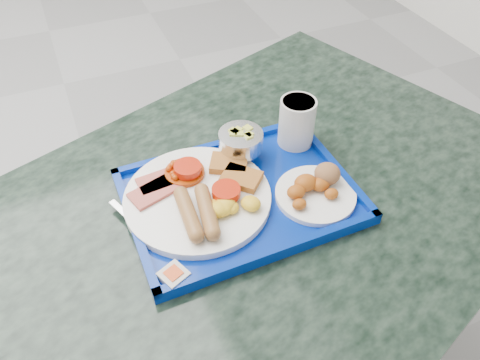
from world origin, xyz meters
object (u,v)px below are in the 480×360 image
Objects in this scene: table at (245,268)px; fruit_bowl at (241,141)px; main_plate at (202,196)px; tray at (240,197)px; juice_cup at (297,121)px; bread_plate at (316,188)px.

table is 0.28m from fruit_bowl.
table is at bearing -27.15° from main_plate.
table is 0.21m from tray.
table is at bearing -108.80° from fruit_bowl.
main_plate is 2.64× the size of juice_cup.
main_plate is at bearing 161.71° from bread_plate.
fruit_bowl reaches higher than main_plate.
juice_cup is at bearing 76.47° from bread_plate.
tray is 4.75× the size of fruit_bowl.
main_plate is (-0.07, 0.04, 0.22)m from table.
tray reaches higher than table.
tray is 0.12m from fruit_bowl.
tray is 4.11× the size of juice_cup.
bread_plate reaches higher than main_plate.
table is 15.74× the size of fruit_bowl.
tray is 0.08m from main_plate.
main_plate is 0.22m from bread_plate.
tray is at bearing -113.87° from fruit_bowl.
bread_plate is 1.46× the size of juice_cup.
fruit_bowl is at bearing 179.16° from juice_cup.
tray is at bearing -149.56° from juice_cup.
juice_cup is (0.04, 0.15, 0.04)m from bread_plate.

